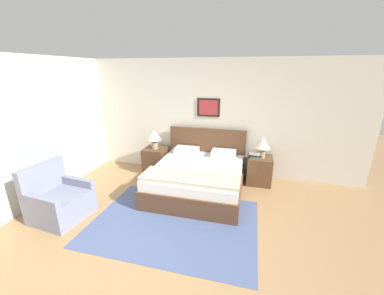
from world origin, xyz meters
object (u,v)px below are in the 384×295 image
object	(u,v)px
bed	(198,177)
table_lamp_near_window	(154,136)
nightstand_near_window	(156,160)
table_lamp_by_door	(262,144)
nightstand_by_door	(259,170)
armchair	(59,201)

from	to	relation	value
bed	table_lamp_near_window	bearing A→B (deg)	151.15
nightstand_near_window	table_lamp_by_door	bearing A→B (deg)	-0.64
nightstand_by_door	table_lamp_by_door	distance (m)	0.60
nightstand_by_door	table_lamp_near_window	distance (m)	2.47
bed	table_lamp_by_door	xyz separation A→B (m)	(1.21, 0.66, 0.60)
bed	table_lamp_by_door	world-z (taller)	bed
armchair	nightstand_near_window	bearing A→B (deg)	164.62
nightstand_near_window	bed	bearing A→B (deg)	-29.79
nightstand_near_window	nightstand_by_door	size ratio (longest dim) A/B	1.00
armchair	table_lamp_near_window	distance (m)	2.34
armchair	table_lamp_by_door	xyz separation A→B (m)	(3.23, 2.10, 0.60)
table_lamp_by_door	armchair	bearing A→B (deg)	-146.93
bed	armchair	size ratio (longest dim) A/B	2.09
nightstand_near_window	nightstand_by_door	distance (m)	2.39
bed	nightstand_near_window	world-z (taller)	bed
bed	table_lamp_near_window	distance (m)	1.49
bed	nightstand_near_window	bearing A→B (deg)	150.21
table_lamp_by_door	table_lamp_near_window	bearing A→B (deg)	180.00
bed	nightstand_by_door	xyz separation A→B (m)	(1.20, 0.69, -0.00)
armchair	nightstand_near_window	distance (m)	2.28
armchair	nightstand_by_door	distance (m)	3.86
table_lamp_near_window	table_lamp_by_door	xyz separation A→B (m)	(2.41, 0.00, 0.00)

